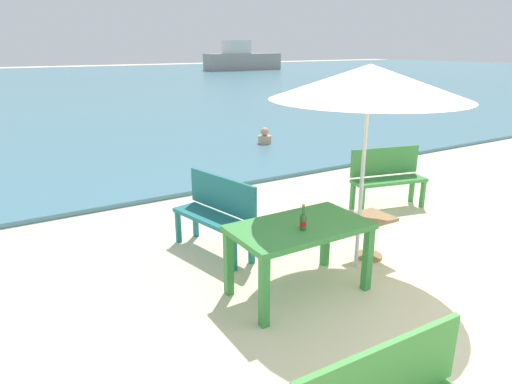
# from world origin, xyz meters

# --- Properties ---
(ground_plane) EXTENTS (120.00, 120.00, 0.00)m
(ground_plane) POSITION_xyz_m (0.00, 0.00, 0.00)
(ground_plane) COLOR beige
(sea_water) EXTENTS (120.00, 50.00, 0.08)m
(sea_water) POSITION_xyz_m (0.00, 30.00, 0.04)
(sea_water) COLOR teal
(sea_water) RESTS_ON ground_plane
(picnic_table_green) EXTENTS (1.40, 0.80, 0.76)m
(picnic_table_green) POSITION_xyz_m (-0.87, 1.44, 0.65)
(picnic_table_green) COLOR #3D8C42
(picnic_table_green) RESTS_ON ground_plane
(beer_bottle_amber) EXTENTS (0.07, 0.07, 0.26)m
(beer_bottle_amber) POSITION_xyz_m (-0.93, 1.32, 0.85)
(beer_bottle_amber) COLOR #2D662D
(beer_bottle_amber) RESTS_ON picnic_table_green
(patio_umbrella) EXTENTS (2.10, 2.10, 2.30)m
(patio_umbrella) POSITION_xyz_m (0.05, 1.54, 2.12)
(patio_umbrella) COLOR silver
(patio_umbrella) RESTS_ON ground_plane
(side_table_wood) EXTENTS (0.44, 0.44, 0.54)m
(side_table_wood) POSITION_xyz_m (0.36, 1.65, 0.35)
(side_table_wood) COLOR olive
(side_table_wood) RESTS_ON ground_plane
(bench_teal_center) EXTENTS (0.61, 1.25, 0.95)m
(bench_teal_center) POSITION_xyz_m (-1.13, 2.79, 0.54)
(bench_teal_center) COLOR #237275
(bench_teal_center) RESTS_ON ground_plane
(bench_green_right) EXTENTS (1.25, 0.63, 0.95)m
(bench_green_right) POSITION_xyz_m (1.91, 2.86, 0.54)
(bench_green_right) COLOR #3D8C42
(bench_green_right) RESTS_ON ground_plane
(swimmer_person) EXTENTS (0.34, 0.34, 0.41)m
(swimmer_person) POSITION_xyz_m (2.70, 7.69, 0.24)
(swimmer_person) COLOR tan
(swimmer_person) RESTS_ON sea_water
(boat_ferry) EXTENTS (7.68, 2.09, 2.79)m
(boat_ferry) POSITION_xyz_m (19.70, 38.56, 1.08)
(boat_ferry) COLOR gray
(boat_ferry) RESTS_ON sea_water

